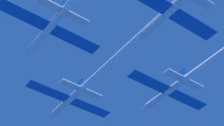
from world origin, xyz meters
name	(u,v)px	position (x,y,z in m)	size (l,w,h in m)	color
jet_lead	(98,74)	(-0.43, -10.90, 0.22)	(20.43, 49.31, 3.38)	silver
jet_right_wing	(208,62)	(14.67, -27.09, -0.29)	(20.43, 50.21, 3.38)	silver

